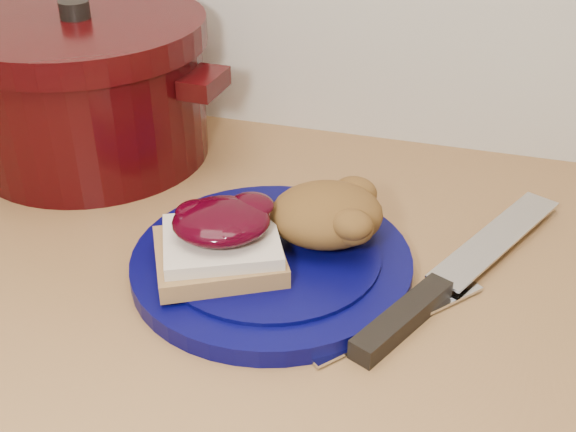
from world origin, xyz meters
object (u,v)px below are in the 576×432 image
(butter_knife, at_px, (401,321))
(dutch_oven, at_px, (87,87))
(chef_knife, at_px, (431,294))
(pepper_grinder, at_px, (40,95))
(plate, at_px, (272,263))

(butter_knife, bearing_deg, dutch_oven, 102.43)
(chef_knife, xyz_separation_m, dutch_oven, (-0.43, 0.18, 0.08))
(chef_knife, relative_size, pepper_grinder, 2.30)
(dutch_oven, bearing_deg, chef_knife, -22.47)
(chef_knife, relative_size, butter_knife, 1.68)
(chef_knife, distance_m, dutch_oven, 0.47)
(pepper_grinder, bearing_deg, butter_knife, -24.30)
(butter_knife, bearing_deg, chef_knife, 11.29)
(butter_knife, bearing_deg, pepper_grinder, 105.78)
(plate, xyz_separation_m, pepper_grinder, (-0.35, 0.17, 0.06))
(butter_knife, xyz_separation_m, dutch_oven, (-0.41, 0.21, 0.08))
(dutch_oven, bearing_deg, plate, -31.45)
(chef_knife, bearing_deg, dutch_oven, 93.00)
(plate, height_order, pepper_grinder, pepper_grinder)
(chef_knife, height_order, dutch_oven, dutch_oven)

